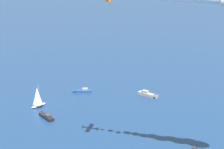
{
  "coord_description": "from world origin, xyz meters",
  "views": [
    {
      "loc": [
        -109.22,
        -13.76,
        62.07
      ],
      "look_at": [
        0.0,
        0.0,
        29.35
      ],
      "focal_mm": 59.68,
      "sensor_mm": 36.0,
      "label": 1
    }
  ],
  "objects_px": {
    "sailboat_inshore": "(37,97)",
    "motorboat_near_centre": "(149,95)",
    "motorboat_far_port": "(81,91)",
    "motorboat_outer_ring_b": "(46,116)"
  },
  "relations": [
    {
      "from": "sailboat_inshore",
      "to": "motorboat_near_centre",
      "type": "bearing_deg",
      "value": -67.43
    },
    {
      "from": "motorboat_near_centre",
      "to": "motorboat_far_port",
      "type": "xyz_separation_m",
      "value": [
        1.74,
        33.88,
        -0.12
      ]
    },
    {
      "from": "sailboat_inshore",
      "to": "motorboat_outer_ring_b",
      "type": "bearing_deg",
      "value": -148.53
    },
    {
      "from": "motorboat_near_centre",
      "to": "motorboat_outer_ring_b",
      "type": "bearing_deg",
      "value": 127.67
    },
    {
      "from": "motorboat_outer_ring_b",
      "to": "motorboat_far_port",
      "type": "bearing_deg",
      "value": -13.36
    },
    {
      "from": "motorboat_near_centre",
      "to": "motorboat_outer_ring_b",
      "type": "height_order",
      "value": "motorboat_near_centre"
    },
    {
      "from": "motorboat_outer_ring_b",
      "to": "sailboat_inshore",
      "type": "bearing_deg",
      "value": 31.47
    },
    {
      "from": "sailboat_inshore",
      "to": "motorboat_outer_ring_b",
      "type": "xyz_separation_m",
      "value": [
        -11.93,
        -7.3,
        -4.0
      ]
    },
    {
      "from": "motorboat_far_port",
      "to": "motorboat_near_centre",
      "type": "bearing_deg",
      "value": -92.94
    },
    {
      "from": "sailboat_inshore",
      "to": "motorboat_outer_ring_b",
      "type": "distance_m",
      "value": 14.55
    }
  ]
}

